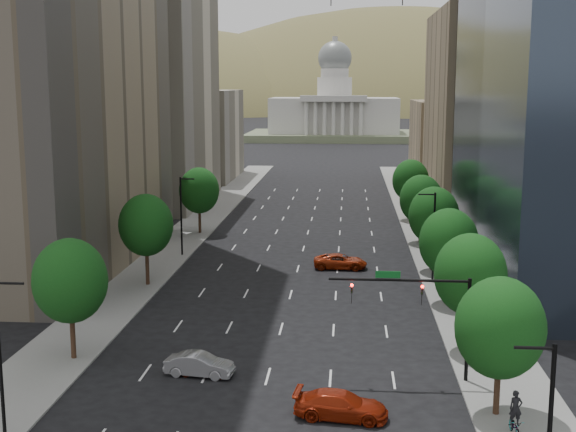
% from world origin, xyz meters
% --- Properties ---
extents(sidewalk_left, '(6.00, 200.00, 0.15)m').
position_xyz_m(sidewalk_left, '(-15.50, 60.00, 0.07)').
color(sidewalk_left, slate).
rests_on(sidewalk_left, ground).
extents(sidewalk_right, '(6.00, 200.00, 0.15)m').
position_xyz_m(sidewalk_right, '(15.50, 60.00, 0.07)').
color(sidewalk_right, slate).
rests_on(sidewalk_right, ground).
extents(midrise_cream_left, '(14.00, 30.00, 35.00)m').
position_xyz_m(midrise_cream_left, '(-25.00, 103.00, 17.50)').
color(midrise_cream_left, beige).
rests_on(midrise_cream_left, ground).
extents(filler_left, '(14.00, 26.00, 18.00)m').
position_xyz_m(filler_left, '(-25.00, 136.00, 9.00)').
color(filler_left, beige).
rests_on(filler_left, ground).
extents(parking_tan_right, '(14.00, 30.00, 30.00)m').
position_xyz_m(parking_tan_right, '(25.00, 100.00, 15.00)').
color(parking_tan_right, '#8C7759').
rests_on(parking_tan_right, ground).
extents(filler_right, '(14.00, 26.00, 16.00)m').
position_xyz_m(filler_right, '(25.00, 133.00, 8.00)').
color(filler_right, '#8C7759').
rests_on(filler_right, ground).
extents(tree_right_0, '(5.20, 5.20, 8.39)m').
position_xyz_m(tree_right_0, '(14.00, 25.00, 5.39)').
color(tree_right_0, '#382316').
rests_on(tree_right_0, ground).
extents(tree_right_1, '(5.20, 5.20, 8.75)m').
position_xyz_m(tree_right_1, '(14.00, 36.00, 5.75)').
color(tree_right_1, '#382316').
rests_on(tree_right_1, ground).
extents(tree_right_2, '(5.20, 5.20, 8.61)m').
position_xyz_m(tree_right_2, '(14.00, 48.00, 5.60)').
color(tree_right_2, '#382316').
rests_on(tree_right_2, ground).
extents(tree_right_3, '(5.20, 5.20, 8.89)m').
position_xyz_m(tree_right_3, '(14.00, 60.00, 5.89)').
color(tree_right_3, '#382316').
rests_on(tree_right_3, ground).
extents(tree_right_4, '(5.20, 5.20, 8.46)m').
position_xyz_m(tree_right_4, '(14.00, 74.00, 5.46)').
color(tree_right_4, '#382316').
rests_on(tree_right_4, ground).
extents(tree_right_5, '(5.20, 5.20, 8.75)m').
position_xyz_m(tree_right_5, '(14.00, 90.00, 5.75)').
color(tree_right_5, '#382316').
rests_on(tree_right_5, ground).
extents(tree_left_0, '(5.20, 5.20, 8.75)m').
position_xyz_m(tree_left_0, '(-14.00, 32.00, 5.75)').
color(tree_left_0, '#382316').
rests_on(tree_left_0, ground).
extents(tree_left_1, '(5.20, 5.20, 8.97)m').
position_xyz_m(tree_left_1, '(-14.00, 52.00, 5.96)').
color(tree_left_1, '#382316').
rests_on(tree_left_1, ground).
extents(tree_left_2, '(5.20, 5.20, 8.68)m').
position_xyz_m(tree_left_2, '(-14.00, 78.00, 5.68)').
color(tree_left_2, '#382316').
rests_on(tree_left_2, ground).
extents(streetlight_rn, '(1.70, 0.20, 9.00)m').
position_xyz_m(streetlight_rn, '(13.44, 55.00, 4.84)').
color(streetlight_rn, black).
rests_on(streetlight_rn, ground).
extents(streetlight_ls, '(1.70, 0.20, 9.00)m').
position_xyz_m(streetlight_ls, '(-13.44, 20.00, 4.84)').
color(streetlight_ls, black).
rests_on(streetlight_ls, ground).
extents(streetlight_ln, '(1.70, 0.20, 9.00)m').
position_xyz_m(streetlight_ln, '(-13.44, 65.00, 4.84)').
color(streetlight_ln, black).
rests_on(streetlight_ln, ground).
extents(traffic_signal, '(9.12, 0.40, 7.38)m').
position_xyz_m(traffic_signal, '(10.53, 30.00, 5.17)').
color(traffic_signal, black).
rests_on(traffic_signal, ground).
extents(capitol, '(60.00, 40.00, 35.20)m').
position_xyz_m(capitol, '(0.00, 249.71, 8.58)').
color(capitol, '#596647').
rests_on(capitol, ground).
extents(foothills, '(720.00, 413.00, 263.00)m').
position_xyz_m(foothills, '(34.67, 599.39, -37.78)').
color(foothills, olive).
rests_on(foothills, ground).
extents(car_red_near, '(5.71, 2.84, 1.59)m').
position_xyz_m(car_red_near, '(4.93, 24.00, 0.80)').
color(car_red_near, maroon).
rests_on(car_red_near, ground).
extents(car_maroon, '(4.17, 1.97, 1.38)m').
position_xyz_m(car_maroon, '(-4.26, 30.01, 0.69)').
color(car_maroon, '#49150C').
rests_on(car_maroon, ground).
extents(car_silver, '(4.80, 2.23, 1.52)m').
position_xyz_m(car_silver, '(-4.57, 29.80, 0.76)').
color(car_silver, gray).
rests_on(car_silver, ground).
extents(car_red_far, '(5.63, 2.63, 1.56)m').
position_xyz_m(car_red_far, '(4.46, 60.44, 0.78)').
color(car_red_far, maroon).
rests_on(car_red_far, ground).
extents(cyclist, '(0.81, 2.00, 2.59)m').
position_xyz_m(cyclist, '(14.48, 22.17, 1.02)').
color(cyclist, black).
rests_on(cyclist, sidewalk_right).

